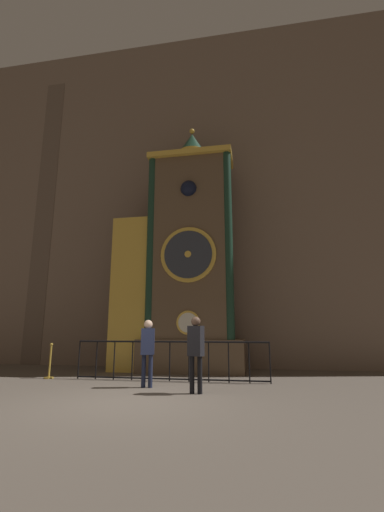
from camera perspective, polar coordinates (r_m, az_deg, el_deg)
The scene contains 7 objects.
ground_plane at distance 7.50m, azimuth -11.15°, elevation -22.84°, with size 28.00×28.00×0.00m, color brown.
cathedral_back_wall at distance 14.92m, azimuth -0.98°, elevation 11.28°, with size 24.00×0.32×14.72m.
clock_tower at distance 12.49m, azimuth -1.93°, elevation -1.24°, with size 4.68×1.76×9.21m.
railing_fence at distance 10.16m, azimuth -3.74°, elevation -16.71°, with size 5.61×0.05×1.10m.
visitor_near at distance 9.10m, azimuth -7.40°, elevation -14.65°, with size 0.39×0.30×1.66m.
visitor_far at distance 8.18m, azimuth 0.65°, elevation -14.80°, with size 0.39×0.32×1.71m.
stanchion_post at distance 11.53m, azimuth -22.65°, elevation -16.68°, with size 0.28×0.28×1.02m.
Camera 1 is at (2.61, -6.88, 1.42)m, focal length 24.00 mm.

